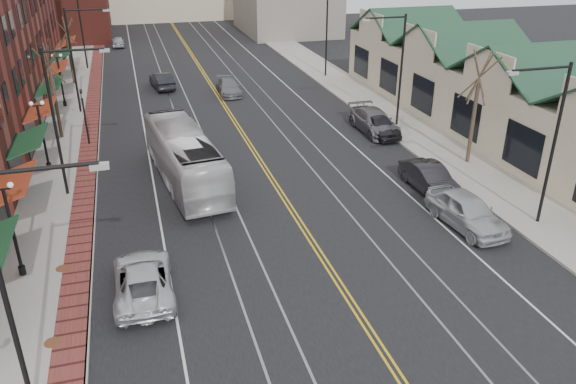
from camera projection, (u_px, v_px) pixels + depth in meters
ground at (376, 342)px, 20.24m from camera, size 160.00×160.00×0.00m
sidewalk_left at (64, 169)px, 34.60m from camera, size 4.00×120.00×0.15m
sidewalk_right at (415, 133)px, 40.59m from camera, size 4.00×120.00×0.15m
building_right at (492, 97)px, 41.14m from camera, size 8.00×36.00×4.60m
streetlight_l_0 at (17, 271)px, 15.34m from camera, size 3.33×0.25×8.00m
streetlight_l_1 at (61, 108)px, 29.24m from camera, size 3.33×0.25×8.00m
streetlight_l_2 at (77, 50)px, 43.15m from camera, size 3.33×0.25×8.00m
streetlight_l_3 at (85, 20)px, 57.05m from camera, size 3.33×0.25×8.00m
streetlight_r_0 at (549, 130)px, 26.07m from camera, size 3.33×0.25×8.00m
streetlight_r_1 at (396, 59)px, 39.98m from camera, size 3.33×0.25×8.00m
streetlight_r_2 at (322, 25)px, 53.88m from camera, size 3.33×0.25×8.00m
lamppost_l_1 at (13, 232)px, 23.06m from camera, size 0.84×0.28×4.27m
lamppost_l_2 at (43, 137)px, 33.49m from camera, size 0.84×0.28×4.27m
lamppost_l_3 at (61, 81)px, 45.66m from camera, size 0.84×0.28×4.27m
tree_left_near at (54, 90)px, 38.22m from camera, size 1.78×1.37×6.48m
tree_left_far at (69, 49)px, 52.22m from camera, size 1.66×1.28×6.02m
tree_right_mid at (475, 106)px, 33.93m from camera, size 1.90×1.46×6.93m
manhole_mid at (53, 342)px, 19.99m from camera, size 0.60×0.60×0.02m
manhole_far at (63, 268)px, 24.33m from camera, size 0.60×0.60×0.02m
traffic_signal at (84, 113)px, 37.45m from camera, size 0.18×0.15×3.80m
transit_bus at (185, 157)px, 32.35m from camera, size 3.87×11.38×3.11m
parked_suv at (143, 279)px, 22.62m from camera, size 2.36×5.05×1.40m
parked_car_a at (467, 211)px, 27.74m from camera, size 2.44×5.15×1.70m
parked_car_b at (430, 178)px, 31.57m from camera, size 1.73×4.65×1.52m
parked_car_c at (374, 121)px, 40.72m from camera, size 2.31×5.56×1.61m
parked_car_d at (378, 125)px, 40.08m from camera, size 2.06×4.61×1.54m
distant_car_left at (162, 81)px, 51.80m from camera, size 2.17×4.69×1.49m
distant_car_right at (229, 87)px, 50.02m from camera, size 2.02×4.59×1.31m
distant_car_far at (118, 42)px, 69.96m from camera, size 1.58×3.82×1.29m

